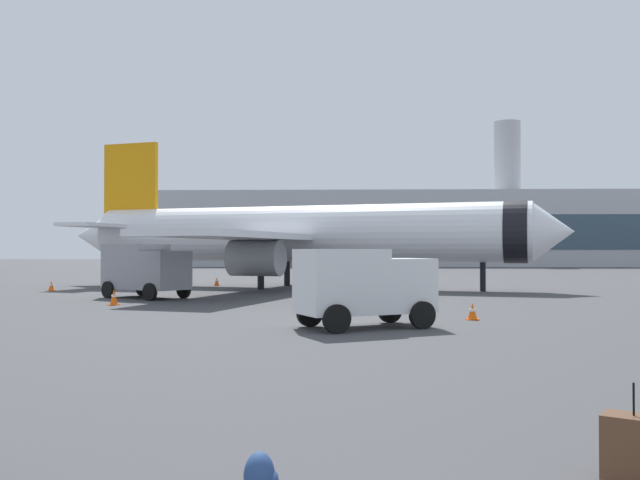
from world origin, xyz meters
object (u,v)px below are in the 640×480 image
object	(u,v)px
safety_cone_near	(114,297)
safety_cone_far	(472,311)
safety_cone_mid	(51,286)
safety_cone_outer	(217,281)
rolling_suitcase	(634,448)
cargo_van	(363,284)
service_truck	(145,268)
traveller_backpack	(261,476)
airplane_at_gate	(299,234)

from	to	relation	value
safety_cone_near	safety_cone_far	bearing A→B (deg)	-22.19
safety_cone_mid	safety_cone_outer	bearing A→B (deg)	35.22
rolling_suitcase	cargo_van	bearing A→B (deg)	99.54
safety_cone_mid	rolling_suitcase	xyz separation A→B (m)	(21.69, -35.10, 0.08)
service_truck	safety_cone_far	world-z (taller)	service_truck
service_truck	rolling_suitcase	size ratio (longest dim) A/B	4.74
service_truck	safety_cone_outer	size ratio (longest dim) A/B	8.37
safety_cone_near	traveller_backpack	distance (m)	26.54
safety_cone_mid	service_truck	bearing A→B (deg)	-39.11
rolling_suitcase	traveller_backpack	size ratio (longest dim) A/B	2.29
safety_cone_near	rolling_suitcase	bearing A→B (deg)	-59.94
airplane_at_gate	rolling_suitcase	size ratio (longest dim) A/B	31.97
safety_cone_mid	safety_cone_far	size ratio (longest dim) A/B	1.00
cargo_van	safety_cone_near	world-z (taller)	cargo_van
safety_cone_mid	cargo_van	bearing A→B (deg)	-46.41
safety_cone_near	safety_cone_mid	bearing A→B (deg)	125.10
cargo_van	service_truck	bearing A→B (deg)	129.43
service_truck	traveller_backpack	xyz separation A→B (m)	(9.80, -29.29, -1.37)
safety_cone_near	safety_cone_far	size ratio (longest dim) A/B	1.20
service_truck	safety_cone_near	xyz separation A→B (m)	(-0.09, -4.67, -1.24)
airplane_at_gate	safety_cone_near	distance (m)	16.97
cargo_van	safety_cone_far	distance (m)	5.06
safety_cone_mid	traveller_backpack	size ratio (longest dim) A/B	1.30
service_truck	safety_cone_near	distance (m)	4.83
traveller_backpack	service_truck	bearing A→B (deg)	108.49
safety_cone_outer	safety_cone_mid	bearing A→B (deg)	-144.78
airplane_at_gate	cargo_van	size ratio (longest dim) A/B	7.28
cargo_van	safety_cone_far	xyz separation A→B (m)	(4.09, 2.76, -1.14)
safety_cone_outer	traveller_backpack	xyz separation A→B (m)	(8.34, -42.28, -0.07)
service_truck	cargo_van	world-z (taller)	service_truck
service_truck	safety_cone_mid	world-z (taller)	service_truck
airplane_at_gate	rolling_suitcase	xyz separation A→B (m)	(6.22, -38.80, -3.27)
cargo_van	safety_cone_mid	xyz separation A→B (m)	(-19.17, 20.14, -1.14)
cargo_van	safety_cone_near	distance (m)	14.61
safety_cone_mid	traveller_backpack	distance (m)	39.83
safety_cone_near	cargo_van	bearing A→B (deg)	-38.53
safety_cone_far	rolling_suitcase	distance (m)	17.79
airplane_at_gate	safety_cone_outer	distance (m)	7.57
service_truck	safety_cone_near	bearing A→B (deg)	-91.16
cargo_van	safety_cone_mid	world-z (taller)	cargo_van
traveller_backpack	cargo_van	bearing A→B (deg)	84.48
safety_cone_outer	traveller_backpack	world-z (taller)	safety_cone_outer
safety_cone_near	rolling_suitcase	xyz separation A→B (m)	(13.91, -24.03, 0.02)
airplane_at_gate	safety_cone_mid	world-z (taller)	airplane_at_gate
safety_cone_near	traveller_backpack	xyz separation A→B (m)	(9.89, -24.63, -0.14)
safety_cone_far	traveller_backpack	size ratio (longest dim) A/B	1.30
safety_cone_near	safety_cone_outer	distance (m)	17.72
safety_cone_near	safety_cone_outer	bearing A→B (deg)	84.98
rolling_suitcase	safety_cone_mid	bearing A→B (deg)	121.71
airplane_at_gate	service_truck	xyz separation A→B (m)	(-7.60, -10.10, -2.05)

